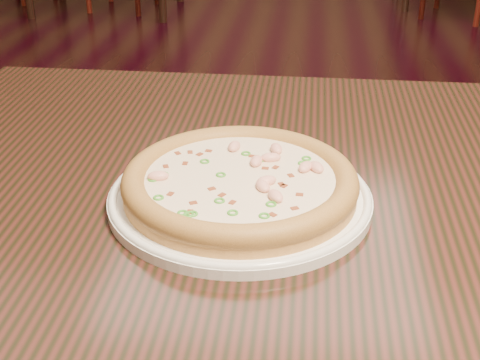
# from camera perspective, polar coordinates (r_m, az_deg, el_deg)

# --- Properties ---
(ground) EXTENTS (9.00, 9.00, 0.00)m
(ground) POSITION_cam_1_polar(r_m,az_deg,el_deg) (1.74, -2.44, -12.81)
(ground) COLOR black
(hero_table) EXTENTS (1.20, 0.80, 0.75)m
(hero_table) POSITION_cam_1_polar(r_m,az_deg,el_deg) (0.87, 8.34, -6.42)
(hero_table) COLOR black
(hero_table) RESTS_ON ground
(plate) EXTENTS (0.30, 0.30, 0.02)m
(plate) POSITION_cam_1_polar(r_m,az_deg,el_deg) (0.77, -0.00, -1.40)
(plate) COLOR white
(plate) RESTS_ON hero_table
(pizza) EXTENTS (0.27, 0.27, 0.03)m
(pizza) POSITION_cam_1_polar(r_m,az_deg,el_deg) (0.76, 0.02, -0.19)
(pizza) COLOR tan
(pizza) RESTS_ON plate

